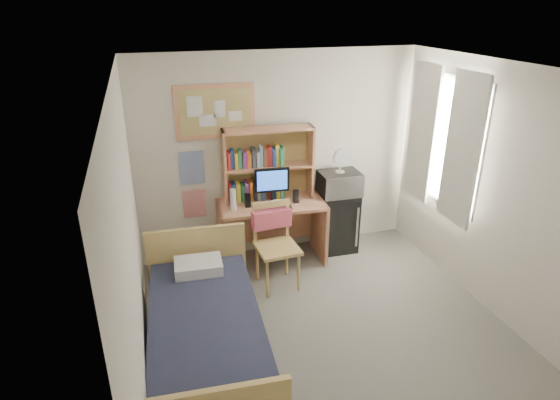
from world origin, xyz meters
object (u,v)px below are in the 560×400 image
object	(u,v)px
bulletin_board	(215,111)
speaker_left	(248,201)
bed	(207,340)
desk	(271,232)
desk_chair	(277,247)
mini_fridge	(337,221)
microwave	(339,183)
monitor	(272,187)
speaker_right	(296,196)
desk_fan	(340,161)

from	to	relation	value
bulletin_board	speaker_left	bearing A→B (deg)	-53.33
bulletin_board	bed	bearing A→B (deg)	-103.98
desk	desk_chair	bearing A→B (deg)	-95.01
desk_chair	mini_fridge	world-z (taller)	desk_chair
speaker_left	bed	bearing A→B (deg)	-111.94
bulletin_board	microwave	xyz separation A→B (m)	(1.51, -0.26, -0.97)
bulletin_board	monitor	xyz separation A→B (m)	(0.58, -0.39, -0.88)
mini_fridge	microwave	size ratio (longest dim) A/B	1.57
speaker_left	microwave	world-z (taller)	microwave
speaker_right	bulletin_board	bearing A→B (deg)	158.52
microwave	bed	bearing A→B (deg)	-137.38
desk	desk_fan	bearing A→B (deg)	7.87
bulletin_board	desk_fan	world-z (taller)	bulletin_board
desk_chair	mini_fridge	size ratio (longest dim) A/B	1.27
bulletin_board	bed	distance (m)	2.62
speaker_right	desk	bearing A→B (deg)	168.69
microwave	desk	bearing A→B (deg)	-173.73
monitor	speaker_left	distance (m)	0.33
desk_chair	bed	bearing A→B (deg)	-136.08
bed	desk_fan	distance (m)	2.82
bed	microwave	bearing A→B (deg)	44.19
bulletin_board	desk	size ratio (longest dim) A/B	0.72
bed	desk_fan	xyz separation A→B (m)	(2.01, 1.72, 0.97)
desk	bulletin_board	bearing A→B (deg)	153.89
desk	desk_chair	xyz separation A→B (m)	(-0.09, -0.57, 0.10)
bulletin_board	desk_chair	size ratio (longest dim) A/B	0.92
bed	bulletin_board	bearing A→B (deg)	79.66
mini_fridge	speaker_right	world-z (taller)	speaker_right
bed	speaker_right	world-z (taller)	speaker_right
speaker_left	desk_fan	distance (m)	1.29
speaker_left	microwave	distance (m)	1.24
mini_fridge	bed	world-z (taller)	mini_fridge
monitor	speaker_right	world-z (taller)	monitor
desk	monitor	world-z (taller)	monitor
speaker_right	microwave	xyz separation A→B (m)	(0.64, 0.15, 0.05)
desk_chair	monitor	world-z (taller)	monitor
desk_chair	desk	bearing A→B (deg)	77.72
speaker_left	speaker_right	world-z (taller)	speaker_left
bulletin_board	microwave	distance (m)	1.82
desk_chair	desk_fan	size ratio (longest dim) A/B	3.41
bulletin_board	mini_fridge	bearing A→B (deg)	-9.15
mini_fridge	monitor	size ratio (longest dim) A/B	1.79
mini_fridge	desk_chair	bearing A→B (deg)	-145.06
mini_fridge	monitor	distance (m)	1.15
desk_chair	speaker_left	world-z (taller)	desk_chair
desk_chair	speaker_right	distance (m)	0.74
mini_fridge	bed	xyz separation A→B (m)	(-2.01, -1.74, -0.12)
bed	monitor	xyz separation A→B (m)	(1.07, 1.59, 0.77)
monitor	bulletin_board	bearing A→B (deg)	149.46
desk	monitor	size ratio (longest dim) A/B	2.94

